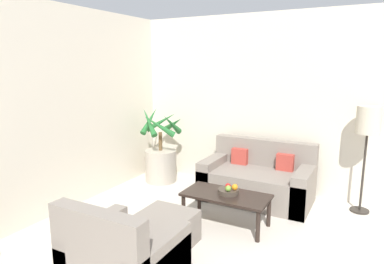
# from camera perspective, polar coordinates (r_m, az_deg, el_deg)

# --- Properties ---
(wall_back) EXTENTS (7.74, 0.06, 2.70)m
(wall_back) POSITION_cam_1_polar(r_m,az_deg,el_deg) (5.21, 22.61, 3.87)
(wall_back) COLOR beige
(wall_back) RESTS_ON ground_plane
(wall_left) EXTENTS (0.06, 7.31, 2.70)m
(wall_left) POSITION_cam_1_polar(r_m,az_deg,el_deg) (4.31, -29.21, 1.92)
(wall_left) COLOR beige
(wall_left) RESTS_ON ground_plane
(potted_palm) EXTENTS (0.76, 0.77, 1.26)m
(potted_palm) POSITION_cam_1_polar(r_m,az_deg,el_deg) (5.76, -5.21, -4.30)
(potted_palm) COLOR #ADA393
(potted_palm) RESTS_ON ground_plane
(sofa_loveseat) EXTENTS (1.53, 0.86, 0.83)m
(sofa_loveseat) POSITION_cam_1_polar(r_m,az_deg,el_deg) (5.10, 10.81, -7.94)
(sofa_loveseat) COLOR gray
(sofa_loveseat) RESTS_ON ground_plane
(floor_lamp) EXTENTS (0.30, 0.30, 1.42)m
(floor_lamp) POSITION_cam_1_polar(r_m,az_deg,el_deg) (4.91, 27.28, 0.97)
(floor_lamp) COLOR #2D2823
(floor_lamp) RESTS_ON ground_plane
(coffee_table) EXTENTS (1.04, 0.52, 0.40)m
(coffee_table) POSITION_cam_1_polar(r_m,az_deg,el_deg) (4.24, 5.69, -10.91)
(coffee_table) COLOR black
(coffee_table) RESTS_ON ground_plane
(fruit_bowl) EXTENTS (0.25, 0.25, 0.06)m
(fruit_bowl) POSITION_cam_1_polar(r_m,az_deg,el_deg) (4.23, 6.07, -9.81)
(fruit_bowl) COLOR #42382D
(fruit_bowl) RESTS_ON coffee_table
(apple_red) EXTENTS (0.07, 0.07, 0.07)m
(apple_red) POSITION_cam_1_polar(r_m,az_deg,el_deg) (4.22, 6.03, -8.94)
(apple_red) COLOR red
(apple_red) RESTS_ON fruit_bowl
(apple_green) EXTENTS (0.07, 0.07, 0.07)m
(apple_green) POSITION_cam_1_polar(r_m,az_deg,el_deg) (4.13, 6.06, -9.34)
(apple_green) COLOR olive
(apple_green) RESTS_ON fruit_bowl
(orange_fruit) EXTENTS (0.07, 0.07, 0.07)m
(orange_fruit) POSITION_cam_1_polar(r_m,az_deg,el_deg) (4.19, 7.14, -9.09)
(orange_fruit) COLOR orange
(orange_fruit) RESTS_ON fruit_bowl
(armchair) EXTENTS (0.92, 0.82, 0.80)m
(armchair) POSITION_cam_1_polar(r_m,az_deg,el_deg) (3.32, -11.52, -19.49)
(armchair) COLOR gray
(armchair) RESTS_ON ground_plane
(ottoman) EXTENTS (0.59, 0.51, 0.35)m
(ottoman) POSITION_cam_1_polar(r_m,az_deg,el_deg) (3.90, -4.17, -15.69)
(ottoman) COLOR gray
(ottoman) RESTS_ON ground_plane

